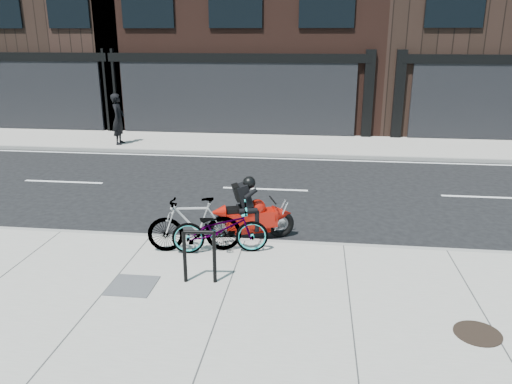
# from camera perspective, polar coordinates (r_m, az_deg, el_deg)

# --- Properties ---
(ground) EXTENTS (120.00, 120.00, 0.00)m
(ground) POSITION_cam_1_polar(r_m,az_deg,el_deg) (12.16, 0.07, -2.47)
(ground) COLOR black
(ground) RESTS_ON ground
(sidewalk_near) EXTENTS (60.00, 6.00, 0.13)m
(sidewalk_near) POSITION_cam_1_polar(r_m,az_deg,el_deg) (7.68, -4.59, -14.81)
(sidewalk_near) COLOR gray
(sidewalk_near) RESTS_ON ground
(sidewalk_far) EXTENTS (60.00, 3.50, 0.13)m
(sidewalk_far) POSITION_cam_1_polar(r_m,az_deg,el_deg) (19.58, 2.82, 5.47)
(sidewalk_far) COLOR gray
(sidewalk_far) RESTS_ON ground
(bike_rack) EXTENTS (0.57, 0.10, 0.95)m
(bike_rack) POSITION_cam_1_polar(r_m,az_deg,el_deg) (8.48, -6.49, -6.81)
(bike_rack) COLOR black
(bike_rack) RESTS_ON sidewalk_near
(bicycle_front) EXTENTS (1.94, 0.99, 0.97)m
(bicycle_front) POSITION_cam_1_polar(r_m,az_deg,el_deg) (9.60, -4.13, -4.20)
(bicycle_front) COLOR gray
(bicycle_front) RESTS_ON sidewalk_near
(bicycle_rear) EXTENTS (1.87, 0.82, 1.09)m
(bicycle_rear) POSITION_cam_1_polar(r_m,az_deg,el_deg) (9.69, -7.06, -3.73)
(bicycle_rear) COLOR gray
(bicycle_rear) RESTS_ON sidewalk_near
(motorcycle) EXTENTS (1.81, 0.85, 1.40)m
(motorcycle) POSITION_cam_1_polar(r_m,az_deg,el_deg) (10.49, -0.11, -2.51)
(motorcycle) COLOR black
(motorcycle) RESTS_ON ground
(pedestrian) EXTENTS (0.54, 0.75, 1.92)m
(pedestrian) POSITION_cam_1_polar(r_m,az_deg,el_deg) (19.86, -15.46, 8.04)
(pedestrian) COLOR black
(pedestrian) RESTS_ON sidewalk_far
(manhole_cover) EXTENTS (0.66, 0.66, 0.02)m
(manhole_cover) POSITION_cam_1_polar(r_m,az_deg,el_deg) (7.97, 24.00, -14.55)
(manhole_cover) COLOR black
(manhole_cover) RESTS_ON sidewalk_near
(utility_grate) EXTENTS (0.75, 0.75, 0.02)m
(utility_grate) POSITION_cam_1_polar(r_m,az_deg,el_deg) (8.78, -13.96, -10.33)
(utility_grate) COLOR #545456
(utility_grate) RESTS_ON sidewalk_near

